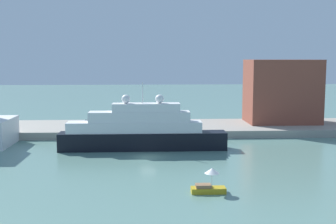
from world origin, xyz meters
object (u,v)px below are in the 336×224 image
Objects in this scene: small_motorboat at (209,184)px; parked_car at (92,124)px; person_figure at (119,127)px; large_yacht at (141,131)px; mooring_bollard at (158,129)px; harbor_building at (282,91)px.

parked_car is at bearing 114.31° from small_motorboat.
person_figure is (-13.15, 37.60, 1.31)m from small_motorboat.
small_motorboat is (8.54, -25.93, -2.30)m from large_yacht.
small_motorboat reaches higher than mooring_bollard.
harbor_building reaches higher than person_figure.
person_figure reaches higher than small_motorboat.
small_motorboat is at bearing -71.77° from large_yacht.
harbor_building is (32.14, 21.39, 5.39)m from large_yacht.
mooring_bollard is (3.35, 11.25, -1.43)m from large_yacht.
harbor_building reaches higher than large_yacht.
parked_car reaches higher than small_motorboat.
parked_car reaches higher than mooring_bollard.
harbor_building is at bearing 19.40° from mooring_bollard.
large_yacht is at bearing -57.27° from parked_car.
person_figure is at bearing 111.54° from large_yacht.
large_yacht reaches higher than person_figure.
mooring_bollard is (-5.19, 37.18, 0.87)m from small_motorboat.
large_yacht is 6.74× the size of parked_car.
harbor_building is at bearing 6.39° from parked_car.
large_yacht is 27.40m from small_motorboat.
mooring_bollard is (7.96, -0.41, -0.44)m from person_figure.
harbor_building is (23.60, 47.32, 7.69)m from small_motorboat.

